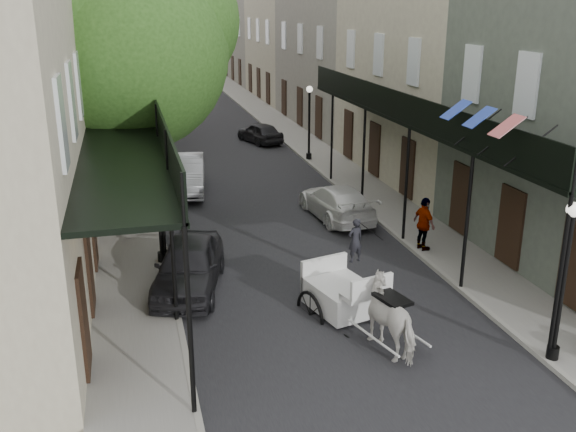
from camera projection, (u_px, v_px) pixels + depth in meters
ground at (351, 342)px, 15.48m from camera, size 140.00×140.00×0.00m
road at (224, 157)px, 33.85m from camera, size 8.00×90.00×0.01m
sidewalk_left at (127, 162)px, 32.66m from camera, size 2.20×90.00×0.12m
sidewalk_right at (315, 151)px, 35.00m from camera, size 2.20×90.00×0.12m
building_row_left at (57, 45)px, 39.36m from camera, size 5.00×80.00×10.50m
building_row_right at (325, 41)px, 43.38m from camera, size 5.00×80.00×10.50m
gallery_left at (129, 132)px, 19.48m from camera, size 2.20×18.05×4.88m
gallery_right at (419, 118)px, 21.72m from camera, size 2.20×18.05×4.88m
tree_near at (140, 42)px, 21.78m from camera, size 7.31×6.80×9.63m
tree_far at (131, 40)px, 34.84m from camera, size 6.45×6.00×8.61m
lamppost_right_near at (563, 280)px, 13.94m from camera, size 0.32×0.32×3.71m
lamppost_left at (159, 202)px, 19.38m from camera, size 0.32×0.32×3.71m
lamppost_right_far at (309, 122)px, 32.32m from camera, size 0.32×0.32×3.71m
horse at (394, 317)px, 14.92m from camera, size 1.37×2.14×1.67m
carriage at (334, 269)px, 17.00m from camera, size 2.09×2.72×2.79m
pedestrian_walking at (172, 205)px, 22.80m from camera, size 1.03×0.87×1.86m
pedestrian_sidewalk_left at (121, 154)px, 29.92m from camera, size 1.34×1.01×1.84m
pedestrian_sidewalk_right at (424, 224)px, 20.65m from camera, size 0.61×1.09×1.76m
car_left_near at (189, 265)px, 18.11m from camera, size 2.74×4.58×1.46m
car_left_mid at (185, 174)px, 27.49m from camera, size 2.22×4.86×1.55m
car_left_far at (144, 108)px, 44.72m from camera, size 3.67×5.90×1.52m
car_right_near at (337, 202)px, 24.15m from camera, size 2.11×4.53×1.28m
car_right_far at (260, 133)px, 37.07m from camera, size 2.43×3.80×1.20m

